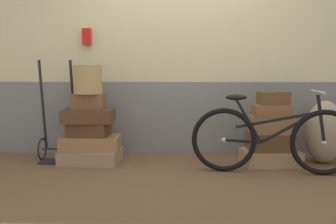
{
  "coord_description": "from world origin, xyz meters",
  "views": [
    {
      "loc": [
        -0.04,
        -3.69,
        1.07
      ],
      "look_at": [
        -0.16,
        0.18,
        0.61
      ],
      "focal_mm": 37.8,
      "sensor_mm": 36.0,
      "label": 1
    }
  ],
  "objects_px": {
    "suitcase_9": "(273,98)",
    "wicker_basket": "(88,79)",
    "suitcase_0": "(91,156)",
    "bicycle": "(273,139)",
    "suitcase_1": "(91,143)",
    "suitcase_3": "(89,116)",
    "luggage_trolley": "(59,138)",
    "suitcase_8": "(272,110)",
    "suitcase_7": "(272,124)",
    "suitcase_2": "(89,129)",
    "suitcase_4": "(88,101)",
    "suitcase_6": "(270,141)",
    "suitcase_5": "(270,157)",
    "burlap_sack": "(324,132)"
  },
  "relations": [
    {
      "from": "suitcase_9",
      "to": "wicker_basket",
      "type": "height_order",
      "value": "wicker_basket"
    },
    {
      "from": "suitcase_0",
      "to": "bicycle",
      "type": "relative_size",
      "value": 0.4
    },
    {
      "from": "suitcase_0",
      "to": "wicker_basket",
      "type": "xyz_separation_m",
      "value": [
        -0.02,
        0.0,
        0.88
      ]
    },
    {
      "from": "suitcase_1",
      "to": "suitcase_3",
      "type": "relative_size",
      "value": 1.16
    },
    {
      "from": "luggage_trolley",
      "to": "suitcase_8",
      "type": "bearing_deg",
      "value": -2.86
    },
    {
      "from": "suitcase_7",
      "to": "bicycle",
      "type": "xyz_separation_m",
      "value": [
        -0.08,
        -0.35,
        -0.1
      ]
    },
    {
      "from": "suitcase_0",
      "to": "luggage_trolley",
      "type": "height_order",
      "value": "luggage_trolley"
    },
    {
      "from": "suitcase_9",
      "to": "suitcase_1",
      "type": "bearing_deg",
      "value": 173.72
    },
    {
      "from": "suitcase_1",
      "to": "suitcase_2",
      "type": "relative_size",
      "value": 1.44
    },
    {
      "from": "suitcase_2",
      "to": "suitcase_4",
      "type": "xyz_separation_m",
      "value": [
        -0.0,
        0.01,
        0.32
      ]
    },
    {
      "from": "suitcase_0",
      "to": "suitcase_6",
      "type": "height_order",
      "value": "suitcase_6"
    },
    {
      "from": "suitcase_7",
      "to": "suitcase_9",
      "type": "relative_size",
      "value": 1.52
    },
    {
      "from": "suitcase_2",
      "to": "suitcase_3",
      "type": "bearing_deg",
      "value": -73.23
    },
    {
      "from": "wicker_basket",
      "to": "bicycle",
      "type": "relative_size",
      "value": 0.19
    },
    {
      "from": "suitcase_7",
      "to": "suitcase_8",
      "type": "relative_size",
      "value": 1.21
    },
    {
      "from": "suitcase_0",
      "to": "suitcase_8",
      "type": "height_order",
      "value": "suitcase_8"
    },
    {
      "from": "suitcase_8",
      "to": "wicker_basket",
      "type": "relative_size",
      "value": 1.24
    },
    {
      "from": "suitcase_5",
      "to": "luggage_trolley",
      "type": "xyz_separation_m",
      "value": [
        -2.46,
        0.11,
        0.19
      ]
    },
    {
      "from": "bicycle",
      "to": "wicker_basket",
      "type": "bearing_deg",
      "value": 170.03
    },
    {
      "from": "suitcase_4",
      "to": "suitcase_8",
      "type": "height_order",
      "value": "suitcase_4"
    },
    {
      "from": "suitcase_0",
      "to": "suitcase_6",
      "type": "distance_m",
      "value": 2.07
    },
    {
      "from": "suitcase_3",
      "to": "suitcase_6",
      "type": "distance_m",
      "value": 2.09
    },
    {
      "from": "suitcase_4",
      "to": "suitcase_9",
      "type": "bearing_deg",
      "value": -4.09
    },
    {
      "from": "suitcase_2",
      "to": "burlap_sack",
      "type": "xyz_separation_m",
      "value": [
        2.71,
        0.06,
        -0.03
      ]
    },
    {
      "from": "suitcase_3",
      "to": "suitcase_6",
      "type": "bearing_deg",
      "value": -1.74
    },
    {
      "from": "suitcase_4",
      "to": "wicker_basket",
      "type": "height_order",
      "value": "wicker_basket"
    },
    {
      "from": "burlap_sack",
      "to": "wicker_basket",
      "type": "bearing_deg",
      "value": -178.27
    },
    {
      "from": "suitcase_7",
      "to": "suitcase_9",
      "type": "bearing_deg",
      "value": -88.36
    },
    {
      "from": "suitcase_2",
      "to": "suitcase_4",
      "type": "distance_m",
      "value": 0.32
    },
    {
      "from": "suitcase_3",
      "to": "burlap_sack",
      "type": "height_order",
      "value": "burlap_sack"
    },
    {
      "from": "suitcase_7",
      "to": "suitcase_9",
      "type": "xyz_separation_m",
      "value": [
        0.0,
        -0.02,
        0.3
      ]
    },
    {
      "from": "suitcase_2",
      "to": "suitcase_8",
      "type": "bearing_deg",
      "value": 4.59
    },
    {
      "from": "suitcase_9",
      "to": "suitcase_0",
      "type": "bearing_deg",
      "value": 173.63
    },
    {
      "from": "suitcase_1",
      "to": "suitcase_3",
      "type": "height_order",
      "value": "suitcase_3"
    },
    {
      "from": "wicker_basket",
      "to": "burlap_sack",
      "type": "relative_size",
      "value": 0.44
    },
    {
      "from": "suitcase_6",
      "to": "burlap_sack",
      "type": "distance_m",
      "value": 0.64
    },
    {
      "from": "suitcase_4",
      "to": "suitcase_5",
      "type": "relative_size",
      "value": 0.59
    },
    {
      "from": "suitcase_2",
      "to": "suitcase_7",
      "type": "height_order",
      "value": "suitcase_7"
    },
    {
      "from": "wicker_basket",
      "to": "suitcase_9",
      "type": "bearing_deg",
      "value": -0.47
    },
    {
      "from": "suitcase_0",
      "to": "wicker_basket",
      "type": "distance_m",
      "value": 0.89
    },
    {
      "from": "suitcase_0",
      "to": "suitcase_4",
      "type": "relative_size",
      "value": 1.83
    },
    {
      "from": "suitcase_6",
      "to": "suitcase_8",
      "type": "relative_size",
      "value": 1.24
    },
    {
      "from": "suitcase_1",
      "to": "suitcase_7",
      "type": "relative_size",
      "value": 1.36
    },
    {
      "from": "suitcase_5",
      "to": "suitcase_8",
      "type": "height_order",
      "value": "suitcase_8"
    },
    {
      "from": "suitcase_3",
      "to": "suitcase_8",
      "type": "relative_size",
      "value": 1.42
    },
    {
      "from": "suitcase_2",
      "to": "wicker_basket",
      "type": "height_order",
      "value": "wicker_basket"
    },
    {
      "from": "suitcase_9",
      "to": "burlap_sack",
      "type": "bearing_deg",
      "value": 2.97
    },
    {
      "from": "wicker_basket",
      "to": "bicycle",
      "type": "xyz_separation_m",
      "value": [
        2.0,
        -0.35,
        -0.61
      ]
    },
    {
      "from": "luggage_trolley",
      "to": "suitcase_3",
      "type": "bearing_deg",
      "value": -13.27
    },
    {
      "from": "suitcase_7",
      "to": "suitcase_8",
      "type": "distance_m",
      "value": 0.16
    }
  ]
}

